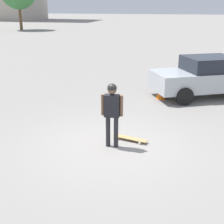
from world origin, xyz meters
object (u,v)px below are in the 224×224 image
at_px(car_parked_near, 206,76).
at_px(person, 112,108).
at_px(traffic_cone, 161,91).
at_px(skateboard, 130,138).

bearing_deg(car_parked_near, person, 38.02).
bearing_deg(car_parked_near, traffic_cone, -2.33).
relative_size(car_parked_near, traffic_cone, 7.30).
bearing_deg(person, traffic_cone, 76.42).
xyz_separation_m(car_parked_near, traffic_cone, (-0.73, 1.66, -0.49)).
height_order(person, traffic_cone, person).
bearing_deg(person, car_parked_near, 61.85).
bearing_deg(traffic_cone, person, 168.71).
relative_size(skateboard, traffic_cone, 1.56).
height_order(person, car_parked_near, person).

